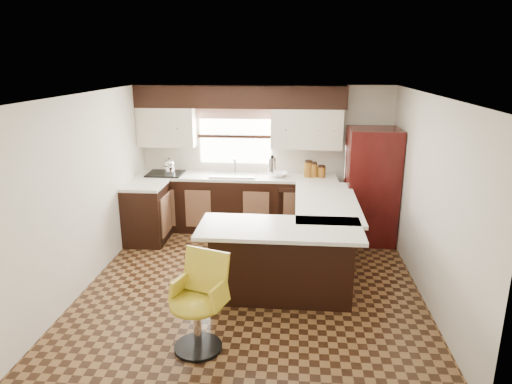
# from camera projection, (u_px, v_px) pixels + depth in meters

# --- Properties ---
(floor) EXTENTS (4.40, 4.40, 0.00)m
(floor) POSITION_uv_depth(u_px,v_px,m) (253.00, 282.00, 5.95)
(floor) COLOR #49301A
(floor) RESTS_ON ground
(ceiling) EXTENTS (4.40, 4.40, 0.00)m
(ceiling) POSITION_uv_depth(u_px,v_px,m) (253.00, 95.00, 5.28)
(ceiling) COLOR silver
(ceiling) RESTS_ON wall_back
(wall_back) EXTENTS (4.40, 0.00, 4.40)m
(wall_back) POSITION_uv_depth(u_px,v_px,m) (265.00, 157.00, 7.72)
(wall_back) COLOR beige
(wall_back) RESTS_ON floor
(wall_front) EXTENTS (4.40, 0.00, 4.40)m
(wall_front) POSITION_uv_depth(u_px,v_px,m) (226.00, 274.00, 3.51)
(wall_front) COLOR beige
(wall_front) RESTS_ON floor
(wall_left) EXTENTS (0.00, 4.40, 4.40)m
(wall_left) POSITION_uv_depth(u_px,v_px,m) (89.00, 190.00, 5.79)
(wall_left) COLOR beige
(wall_left) RESTS_ON floor
(wall_right) EXTENTS (0.00, 4.40, 4.40)m
(wall_right) POSITION_uv_depth(u_px,v_px,m) (428.00, 198.00, 5.44)
(wall_right) COLOR beige
(wall_right) RESTS_ON floor
(base_cab_back) EXTENTS (3.30, 0.60, 0.90)m
(base_cab_back) POSITION_uv_depth(u_px,v_px,m) (237.00, 204.00, 7.68)
(base_cab_back) COLOR black
(base_cab_back) RESTS_ON floor
(base_cab_left) EXTENTS (0.60, 0.70, 0.90)m
(base_cab_left) POSITION_uv_depth(u_px,v_px,m) (147.00, 214.00, 7.17)
(base_cab_left) COLOR black
(base_cab_left) RESTS_ON floor
(counter_back) EXTENTS (3.30, 0.60, 0.04)m
(counter_back) POSITION_uv_depth(u_px,v_px,m) (237.00, 177.00, 7.55)
(counter_back) COLOR silver
(counter_back) RESTS_ON base_cab_back
(counter_left) EXTENTS (0.60, 0.70, 0.04)m
(counter_left) POSITION_uv_depth(u_px,v_px,m) (145.00, 185.00, 7.04)
(counter_left) COLOR silver
(counter_left) RESTS_ON base_cab_left
(soffit) EXTENTS (3.40, 0.35, 0.36)m
(soffit) POSITION_uv_depth(u_px,v_px,m) (240.00, 97.00, 7.30)
(soffit) COLOR black
(soffit) RESTS_ON wall_back
(upper_cab_left) EXTENTS (0.94, 0.35, 0.64)m
(upper_cab_left) POSITION_uv_depth(u_px,v_px,m) (167.00, 127.00, 7.54)
(upper_cab_left) COLOR beige
(upper_cab_left) RESTS_ON wall_back
(upper_cab_right) EXTENTS (1.14, 0.35, 0.64)m
(upper_cab_right) POSITION_uv_depth(u_px,v_px,m) (307.00, 129.00, 7.35)
(upper_cab_right) COLOR beige
(upper_cab_right) RESTS_ON wall_back
(window_pane) EXTENTS (1.20, 0.02, 0.90)m
(window_pane) POSITION_uv_depth(u_px,v_px,m) (235.00, 136.00, 7.64)
(window_pane) COLOR white
(window_pane) RESTS_ON wall_back
(valance) EXTENTS (1.30, 0.06, 0.18)m
(valance) POSITION_uv_depth(u_px,v_px,m) (235.00, 113.00, 7.50)
(valance) COLOR #D19B93
(valance) RESTS_ON wall_back
(sink) EXTENTS (0.75, 0.45, 0.03)m
(sink) POSITION_uv_depth(u_px,v_px,m) (234.00, 175.00, 7.52)
(sink) COLOR #B2B2B7
(sink) RESTS_ON counter_back
(dishwasher) EXTENTS (0.58, 0.03, 0.78)m
(dishwasher) POSITION_uv_depth(u_px,v_px,m) (296.00, 212.00, 7.33)
(dishwasher) COLOR black
(dishwasher) RESTS_ON floor
(cooktop) EXTENTS (0.58, 0.50, 0.02)m
(cooktop) POSITION_uv_depth(u_px,v_px,m) (165.00, 174.00, 7.62)
(cooktop) COLOR black
(cooktop) RESTS_ON counter_back
(peninsula_long) EXTENTS (0.60, 1.95, 0.90)m
(peninsula_long) POSITION_uv_depth(u_px,v_px,m) (321.00, 234.00, 6.35)
(peninsula_long) COLOR black
(peninsula_long) RESTS_ON floor
(peninsula_return) EXTENTS (1.65, 0.60, 0.90)m
(peninsula_return) POSITION_uv_depth(u_px,v_px,m) (281.00, 263.00, 5.46)
(peninsula_return) COLOR black
(peninsula_return) RESTS_ON floor
(counter_pen_long) EXTENTS (0.84, 1.95, 0.04)m
(counter_pen_long) POSITION_uv_depth(u_px,v_px,m) (327.00, 202.00, 6.21)
(counter_pen_long) COLOR silver
(counter_pen_long) RESTS_ON peninsula_long
(counter_pen_return) EXTENTS (1.89, 0.84, 0.04)m
(counter_pen_return) POSITION_uv_depth(u_px,v_px,m) (280.00, 229.00, 5.24)
(counter_pen_return) COLOR silver
(counter_pen_return) RESTS_ON peninsula_return
(refrigerator) EXTENTS (0.77, 0.74, 1.80)m
(refrigerator) POSITION_uv_depth(u_px,v_px,m) (371.00, 186.00, 7.10)
(refrigerator) COLOR #350908
(refrigerator) RESTS_ON floor
(bar_chair) EXTENTS (0.67, 0.67, 0.99)m
(bar_chair) POSITION_uv_depth(u_px,v_px,m) (197.00, 305.00, 4.44)
(bar_chair) COLOR gold
(bar_chair) RESTS_ON floor
(kettle) EXTENTS (0.19, 0.19, 0.26)m
(kettle) POSITION_uv_depth(u_px,v_px,m) (169.00, 165.00, 7.57)
(kettle) COLOR silver
(kettle) RESTS_ON cooktop
(percolator) EXTENTS (0.14, 0.14, 0.32)m
(percolator) POSITION_uv_depth(u_px,v_px,m) (272.00, 167.00, 7.45)
(percolator) COLOR silver
(percolator) RESTS_ON counter_back
(mixing_bowl) EXTENTS (0.35, 0.35, 0.07)m
(mixing_bowl) POSITION_uv_depth(u_px,v_px,m) (279.00, 174.00, 7.47)
(mixing_bowl) COLOR white
(mixing_bowl) RESTS_ON counter_back
(canister_large) EXTENTS (0.14, 0.14, 0.24)m
(canister_large) POSITION_uv_depth(u_px,v_px,m) (308.00, 170.00, 7.43)
(canister_large) COLOR brown
(canister_large) RESTS_ON counter_back
(canister_med) EXTENTS (0.13, 0.13, 0.22)m
(canister_med) POSITION_uv_depth(u_px,v_px,m) (313.00, 170.00, 7.42)
(canister_med) COLOR brown
(canister_med) RESTS_ON counter_back
(canister_small) EXTENTS (0.13, 0.13, 0.17)m
(canister_small) POSITION_uv_depth(u_px,v_px,m) (321.00, 172.00, 7.42)
(canister_small) COLOR brown
(canister_small) RESTS_ON counter_back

